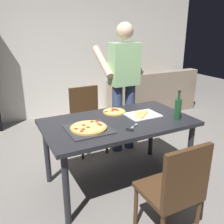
{
  "coord_description": "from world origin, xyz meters",
  "views": [
    {
      "loc": [
        -1.16,
        -2.13,
        1.69
      ],
      "look_at": [
        0.0,
        0.15,
        0.8
      ],
      "focal_mm": 39.46,
      "sensor_mm": 36.0,
      "label": 1
    }
  ],
  "objects_px": {
    "chair_near_camera": "(175,188)",
    "couch": "(152,96)",
    "dining_table": "(118,127)",
    "second_pizza_plain": "(114,112)",
    "person_serving_pizza": "(123,81)",
    "pepperoni_pizza_on_tray": "(89,128)",
    "chair_far_side": "(87,115)",
    "kitchen_scissors": "(131,128)",
    "wine_bottle": "(178,109)"
  },
  "relations": [
    {
      "from": "chair_far_side",
      "to": "second_pizza_plain",
      "type": "bearing_deg",
      "value": -83.42
    },
    {
      "from": "pepperoni_pizza_on_tray",
      "to": "kitchen_scissors",
      "type": "distance_m",
      "value": 0.41
    },
    {
      "from": "chair_near_camera",
      "to": "pepperoni_pizza_on_tray",
      "type": "relative_size",
      "value": 2.18
    },
    {
      "from": "second_pizza_plain",
      "to": "kitchen_scissors",
      "type": "bearing_deg",
      "value": -98.31
    },
    {
      "from": "couch",
      "to": "pepperoni_pizza_on_tray",
      "type": "relative_size",
      "value": 4.14
    },
    {
      "from": "chair_near_camera",
      "to": "couch",
      "type": "height_order",
      "value": "chair_near_camera"
    },
    {
      "from": "chair_near_camera",
      "to": "chair_far_side",
      "type": "height_order",
      "value": "same"
    },
    {
      "from": "dining_table",
      "to": "second_pizza_plain",
      "type": "relative_size",
      "value": 6.05
    },
    {
      "from": "wine_bottle",
      "to": "kitchen_scissors",
      "type": "height_order",
      "value": "wine_bottle"
    },
    {
      "from": "dining_table",
      "to": "person_serving_pizza",
      "type": "height_order",
      "value": "person_serving_pizza"
    },
    {
      "from": "chair_near_camera",
      "to": "pepperoni_pizza_on_tray",
      "type": "height_order",
      "value": "chair_near_camera"
    },
    {
      "from": "chair_far_side",
      "to": "person_serving_pizza",
      "type": "relative_size",
      "value": 0.51
    },
    {
      "from": "couch",
      "to": "wine_bottle",
      "type": "height_order",
      "value": "wine_bottle"
    },
    {
      "from": "couch",
      "to": "second_pizza_plain",
      "type": "height_order",
      "value": "couch"
    },
    {
      "from": "couch",
      "to": "second_pizza_plain",
      "type": "distance_m",
      "value": 2.56
    },
    {
      "from": "dining_table",
      "to": "second_pizza_plain",
      "type": "distance_m",
      "value": 0.28
    },
    {
      "from": "person_serving_pizza",
      "to": "kitchen_scissors",
      "type": "bearing_deg",
      "value": -115.16
    },
    {
      "from": "pepperoni_pizza_on_tray",
      "to": "kitchen_scissors",
      "type": "bearing_deg",
      "value": -24.94
    },
    {
      "from": "pepperoni_pizza_on_tray",
      "to": "wine_bottle",
      "type": "relative_size",
      "value": 1.31
    },
    {
      "from": "couch",
      "to": "second_pizza_plain",
      "type": "bearing_deg",
      "value": -136.33
    },
    {
      "from": "chair_near_camera",
      "to": "person_serving_pizza",
      "type": "height_order",
      "value": "person_serving_pizza"
    },
    {
      "from": "pepperoni_pizza_on_tray",
      "to": "couch",
      "type": "bearing_deg",
      "value": 42.31
    },
    {
      "from": "kitchen_scissors",
      "to": "dining_table",
      "type": "bearing_deg",
      "value": 91.16
    },
    {
      "from": "person_serving_pizza",
      "to": "wine_bottle",
      "type": "bearing_deg",
      "value": -82.65
    },
    {
      "from": "chair_near_camera",
      "to": "pepperoni_pizza_on_tray",
      "type": "xyz_separation_m",
      "value": [
        -0.37,
        0.85,
        0.25
      ]
    },
    {
      "from": "dining_table",
      "to": "chair_far_side",
      "type": "relative_size",
      "value": 1.74
    },
    {
      "from": "chair_near_camera",
      "to": "second_pizza_plain",
      "type": "relative_size",
      "value": 3.47
    },
    {
      "from": "chair_near_camera",
      "to": "chair_far_side",
      "type": "bearing_deg",
      "value": 90.0
    },
    {
      "from": "person_serving_pizza",
      "to": "second_pizza_plain",
      "type": "bearing_deg",
      "value": -129.45
    },
    {
      "from": "chair_far_side",
      "to": "kitchen_scissors",
      "type": "xyz_separation_m",
      "value": [
        0.01,
        -1.18,
        0.24
      ]
    },
    {
      "from": "dining_table",
      "to": "person_serving_pizza",
      "type": "relative_size",
      "value": 0.9
    },
    {
      "from": "person_serving_pizza",
      "to": "pepperoni_pizza_on_tray",
      "type": "bearing_deg",
      "value": -136.42
    },
    {
      "from": "person_serving_pizza",
      "to": "kitchen_scissors",
      "type": "distance_m",
      "value": 1.09
    },
    {
      "from": "chair_far_side",
      "to": "person_serving_pizza",
      "type": "distance_m",
      "value": 0.7
    },
    {
      "from": "chair_near_camera",
      "to": "wine_bottle",
      "type": "distance_m",
      "value": 0.96
    },
    {
      "from": "chair_near_camera",
      "to": "couch",
      "type": "xyz_separation_m",
      "value": [
        1.9,
        2.91,
        -0.21
      ]
    },
    {
      "from": "dining_table",
      "to": "kitchen_scissors",
      "type": "xyz_separation_m",
      "value": [
        0.01,
        -0.25,
        0.08
      ]
    },
    {
      "from": "chair_far_side",
      "to": "kitchen_scissors",
      "type": "distance_m",
      "value": 1.21
    },
    {
      "from": "person_serving_pizza",
      "to": "second_pizza_plain",
      "type": "relative_size",
      "value": 6.75
    },
    {
      "from": "chair_near_camera",
      "to": "person_serving_pizza",
      "type": "relative_size",
      "value": 0.51
    },
    {
      "from": "couch",
      "to": "pepperoni_pizza_on_tray",
      "type": "height_order",
      "value": "couch"
    },
    {
      "from": "kitchen_scissors",
      "to": "pepperoni_pizza_on_tray",
      "type": "bearing_deg",
      "value": 155.06
    },
    {
      "from": "wine_bottle",
      "to": "second_pizza_plain",
      "type": "height_order",
      "value": "wine_bottle"
    },
    {
      "from": "dining_table",
      "to": "chair_near_camera",
      "type": "height_order",
      "value": "chair_near_camera"
    },
    {
      "from": "kitchen_scissors",
      "to": "wine_bottle",
      "type": "bearing_deg",
      "value": 0.54
    },
    {
      "from": "dining_table",
      "to": "chair_near_camera",
      "type": "distance_m",
      "value": 0.94
    },
    {
      "from": "couch",
      "to": "kitchen_scissors",
      "type": "distance_m",
      "value": 2.97
    },
    {
      "from": "second_pizza_plain",
      "to": "chair_far_side",
      "type": "bearing_deg",
      "value": 96.58
    },
    {
      "from": "dining_table",
      "to": "chair_near_camera",
      "type": "bearing_deg",
      "value": -90.0
    },
    {
      "from": "dining_table",
      "to": "kitchen_scissors",
      "type": "relative_size",
      "value": 8.27
    }
  ]
}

